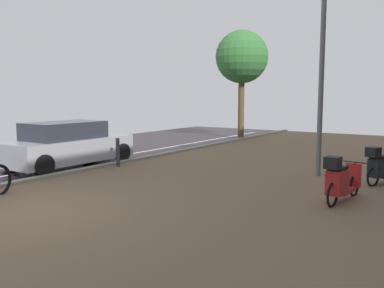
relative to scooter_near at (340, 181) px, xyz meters
The scene contains 7 objects.
ground 5.40m from the scooter_near, 130.73° to the right, with size 21.00×40.00×0.13m.
scooter_near is the anchor object (origin of this frame).
scooter_mid 2.52m from the scooter_near, 80.57° to the left, with size 0.92×1.66×1.00m.
parked_car_near 8.33m from the scooter_near, behind, with size 1.79×4.16×1.41m.
lamp_post 4.06m from the scooter_near, 115.15° to the left, with size 0.20×0.52×5.65m.
street_tree 13.15m from the scooter_near, 126.39° to the left, with size 2.62×2.62×5.42m.
bollard_far 7.02m from the scooter_near, behind, with size 0.12×0.12×0.90m.
Camera 1 is at (7.11, -4.78, 2.26)m, focal length 39.24 mm.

